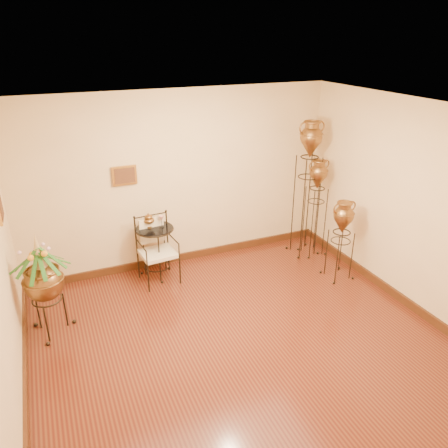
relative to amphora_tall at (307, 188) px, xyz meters
name	(u,v)px	position (x,y,z in m)	size (l,w,h in m)	color
ground	(247,350)	(-2.02, -1.95, -1.17)	(5.00, 5.00, 0.00)	#582914
room_shell	(250,219)	(-2.03, -1.94, 0.56)	(5.02, 5.02, 2.81)	beige
amphora_tall	(307,188)	(0.00, 0.00, 0.00)	(0.55, 0.55, 2.30)	black
amphora_mid	(315,207)	(0.13, -0.10, -0.32)	(0.38, 0.38, 1.68)	black
amphora_short	(341,240)	(0.04, -0.94, -0.54)	(0.46, 0.46, 1.28)	black
planter_urn	(43,278)	(-4.17, -0.64, -0.38)	(0.86, 0.86, 1.41)	black
armchair	(158,251)	(-2.56, 0.03, -0.66)	(0.62, 0.59, 1.03)	black
side_table	(156,251)	(-2.55, 0.20, -0.74)	(0.74, 0.74, 1.04)	black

